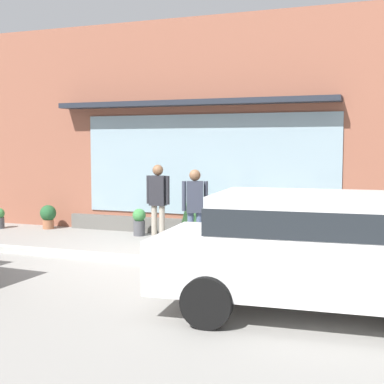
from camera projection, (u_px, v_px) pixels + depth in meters
ground_plane at (135, 260)px, 9.83m from camera, size 60.00×60.00×0.00m
curb_strip at (130, 259)px, 9.64m from camera, size 14.00×0.24×0.12m
storefront at (196, 129)px, 12.59m from camera, size 14.00×0.81×4.98m
fire_hydrant at (235, 230)px, 10.32m from camera, size 0.41×0.38×0.93m
pedestrian_with_handbag at (196, 205)px, 10.33m from camera, size 0.65×0.32×1.62m
pedestrian_passerby at (158, 198)px, 11.29m from camera, size 0.52×0.22×1.68m
parked_car_white at (323, 247)px, 6.61m from camera, size 4.37×2.17×1.50m
potted_plant_doorstep at (190, 215)px, 11.99m from camera, size 0.45×0.45×1.14m
potted_plant_near_hydrant at (48, 215)px, 13.50m from camera, size 0.40×0.40×0.59m
potted_plant_window_center at (139, 221)px, 12.47m from camera, size 0.30×0.30×0.63m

